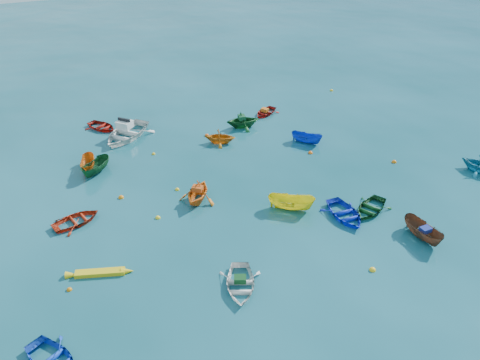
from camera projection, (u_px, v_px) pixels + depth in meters
name	position (u px, v px, depth m)	size (l,w,h in m)	color
ground	(274.00, 223.00, 29.73)	(160.00, 160.00, 0.00)	#0A4249
dinghy_white_near	(240.00, 287.00, 24.93)	(2.31, 3.23, 0.67)	white
sampan_brown_mid	(421.00, 238.00, 28.47)	(1.12, 2.98, 1.15)	#58331F
dinghy_blue_se	(344.00, 217.00, 30.29)	(2.44, 3.42, 0.71)	#0F29C5
dinghy_orange_w	(198.00, 200.00, 31.87)	(2.52, 2.93, 1.54)	orange
sampan_yellow_mid	(291.00, 209.00, 31.01)	(1.17, 3.11, 1.20)	yellow
dinghy_green_e	(370.00, 211.00, 30.86)	(2.21, 3.09, 0.64)	#10471C
dinghy_cyan_se	(478.00, 172.00, 35.11)	(2.40, 2.79, 1.47)	#177492
dinghy_red_nw	(77.00, 223.00, 29.74)	(2.15, 3.01, 0.62)	#B5280F
sampan_orange_n	(89.00, 169.00, 35.45)	(1.00, 2.66, 1.03)	orange
dinghy_green_n	(243.00, 127.00, 41.68)	(2.50, 2.90, 1.53)	#125120
dinghy_red_ne	(265.00, 114.00, 44.09)	(1.99, 2.79, 0.58)	#A8140E
sampan_blue_far	(306.00, 143.00, 39.12)	(1.00, 2.65, 1.03)	#0E31B0
dinghy_red_far	(102.00, 129.00, 41.38)	(2.16, 3.02, 0.63)	#A0150D
dinghy_orange_far	(220.00, 143.00, 39.10)	(2.17, 2.52, 1.32)	#C56B12
sampan_green_far	(97.00, 173.00, 34.97)	(1.10, 2.92, 1.13)	#114922
kayak_yellow	(100.00, 274.00, 25.77)	(0.49, 3.39, 0.33)	yellow
motorboat_white	(126.00, 137.00, 39.97)	(3.65, 5.10, 1.66)	white
tarp_green_a	(240.00, 279.00, 24.76)	(0.65, 0.49, 0.31)	#10431B
tarp_blue_a	(426.00, 230.00, 27.97)	(0.63, 0.48, 0.30)	navy
tarp_orange_a	(198.00, 188.00, 31.42)	(0.70, 0.53, 0.34)	#D24C15
tarp_green_b	(242.00, 117.00, 41.16)	(0.76, 0.57, 0.37)	#124B28
tarp_orange_b	(265.00, 110.00, 43.78)	(0.64, 0.49, 0.31)	orange
buoy_or_a	(69.00, 290.00, 24.76)	(0.29, 0.29, 0.29)	orange
buoy_ye_a	(372.00, 270.00, 26.04)	(0.37, 0.37, 0.37)	yellow
buoy_or_b	(394.00, 162.00, 36.30)	(0.38, 0.38, 0.38)	orange
buoy_ye_b	(158.00, 218.00, 30.17)	(0.34, 0.34, 0.34)	yellow
buoy_or_c	(121.00, 198.00, 32.13)	(0.38, 0.38, 0.38)	orange
buoy_ye_c	(177.00, 190.00, 32.99)	(0.31, 0.31, 0.31)	yellow
buoy_or_d	(310.00, 153.00, 37.55)	(0.37, 0.37, 0.37)	#FD620D
buoy_ye_d	(154.00, 154.00, 37.41)	(0.29, 0.29, 0.29)	yellow
buoy_or_e	(207.00, 136.00, 40.19)	(0.38, 0.38, 0.38)	#FD590D
buoy_ye_e	(331.00, 91.00, 49.14)	(0.34, 0.34, 0.34)	yellow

